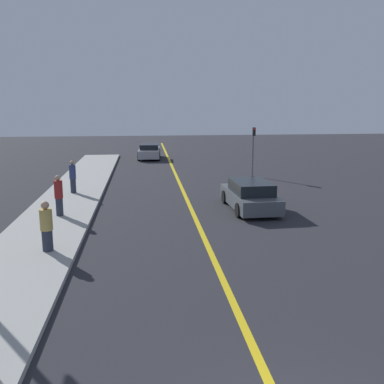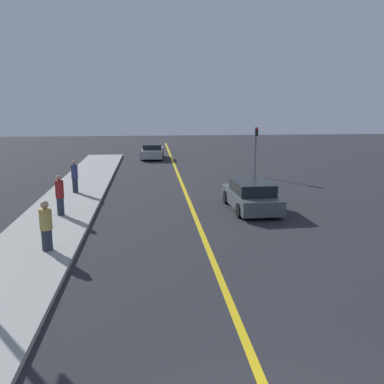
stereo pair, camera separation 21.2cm
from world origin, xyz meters
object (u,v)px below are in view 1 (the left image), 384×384
at_px(pedestrian_far_standing, 59,195).
at_px(traffic_light, 253,146).
at_px(car_near_right_lane, 250,196).
at_px(pedestrian_by_sign, 73,177).
at_px(pedestrian_mid_group, 46,226).
at_px(car_ahead_center, 149,151).

bearing_deg(pedestrian_far_standing, traffic_light, 41.14).
bearing_deg(car_near_right_lane, pedestrian_by_sign, 152.98).
bearing_deg(pedestrian_mid_group, car_near_right_lane, 32.89).
xyz_separation_m(car_near_right_lane, traffic_light, (2.39, 8.89, 1.42)).
relative_size(pedestrian_by_sign, traffic_light, 0.53).
relative_size(pedestrian_mid_group, traffic_light, 0.51).
height_order(pedestrian_far_standing, traffic_light, traffic_light).
distance_m(car_near_right_lane, pedestrian_by_sign, 9.69).
bearing_deg(pedestrian_by_sign, pedestrian_mid_group, -86.25).
relative_size(car_near_right_lane, pedestrian_by_sign, 2.55).
height_order(pedestrian_mid_group, traffic_light, traffic_light).
bearing_deg(car_ahead_center, traffic_light, -53.39).
xyz_separation_m(car_ahead_center, pedestrian_far_standing, (-4.16, -19.68, 0.39)).
bearing_deg(car_ahead_center, pedestrian_by_sign, -103.86).
height_order(car_ahead_center, pedestrian_mid_group, pedestrian_mid_group).
distance_m(pedestrian_far_standing, traffic_light, 14.67).
bearing_deg(pedestrian_by_sign, pedestrian_far_standing, -88.10).
relative_size(car_ahead_center, pedestrian_by_sign, 2.38).
bearing_deg(pedestrian_far_standing, car_ahead_center, 78.06).
height_order(pedestrian_mid_group, pedestrian_by_sign, pedestrian_by_sign).
distance_m(car_near_right_lane, pedestrian_far_standing, 8.67).
xyz_separation_m(car_near_right_lane, pedestrian_far_standing, (-8.63, -0.73, 0.38)).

